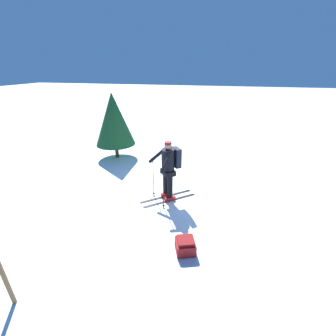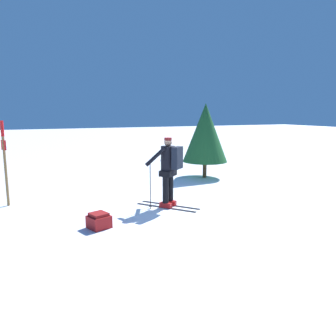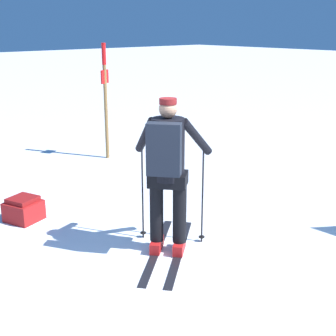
{
  "view_description": "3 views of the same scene",
  "coord_description": "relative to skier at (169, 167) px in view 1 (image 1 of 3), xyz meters",
  "views": [
    {
      "loc": [
        6.04,
        1.18,
        3.5
      ],
      "look_at": [
        0.66,
        -0.12,
        0.97
      ],
      "focal_mm": 24.0,
      "sensor_mm": 36.0,
      "label": 1
    },
    {
      "loc": [
        3.78,
        7.06,
        2.33
      ],
      "look_at": [
        0.66,
        -0.12,
        0.97
      ],
      "focal_mm": 35.0,
      "sensor_mm": 36.0,
      "label": 2
    },
    {
      "loc": [
        -2.87,
        3.0,
        2.42
      ],
      "look_at": [
        0.66,
        -0.12,
        0.97
      ],
      "focal_mm": 50.0,
      "sensor_mm": 36.0,
      "label": 3
    }
  ],
  "objects": [
    {
      "name": "ground_plane",
      "position": [
        -0.64,
        0.1,
        -0.99
      ],
      "size": [
        80.0,
        80.0,
        0.0
      ],
      "primitive_type": "plane",
      "color": "white"
    },
    {
      "name": "skier",
      "position": [
        0.0,
        0.0,
        0.0
      ],
      "size": [
        1.28,
        1.46,
        1.71
      ],
      "color": "black",
      "rests_on": "ground_plane"
    },
    {
      "name": "dropped_backpack",
      "position": [
        1.9,
        0.8,
        -0.85
      ],
      "size": [
        0.5,
        0.5,
        0.31
      ],
      "color": "maroon",
      "rests_on": "ground_plane"
    },
    {
      "name": "pine_tree",
      "position": [
        -2.65,
        -2.86,
        0.6
      ],
      "size": [
        1.57,
        1.57,
        2.62
      ],
      "color": "#4C331E",
      "rests_on": "ground_plane"
    }
  ]
}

